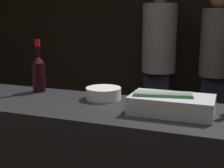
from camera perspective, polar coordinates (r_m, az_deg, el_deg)
The scene contains 7 objects.
wall_back_chalkboard at distance 4.04m, azimuth 12.73°, elevation 11.03°, with size 6.40×0.06×2.80m.
ice_bin_with_bottles at distance 1.59m, azimuth 10.48°, elevation -3.49°, with size 0.41×0.24×0.10m.
bowl_white at distance 1.84m, azimuth -1.56°, elevation -1.64°, with size 0.21×0.21×0.07m.
candle_votive at distance 1.84m, azimuth 7.71°, elevation -2.08°, with size 0.06×0.06×0.05m.
red_wine_bottle_tall at distance 2.08m, azimuth -13.26°, elevation 2.27°, with size 0.08×0.08×0.34m.
person_in_hoodie at distance 3.65m, azimuth 18.42°, elevation 4.08°, with size 0.35×0.35×1.75m.
person_blond_tee at distance 3.59m, azimuth 8.54°, elevation 4.89°, with size 0.38×0.38×1.81m.
Camera 1 is at (0.59, -1.23, 1.43)m, focal length 50.00 mm.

